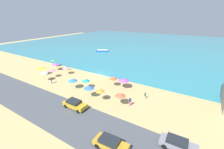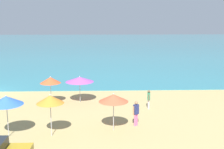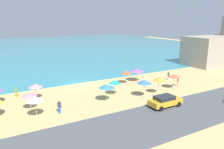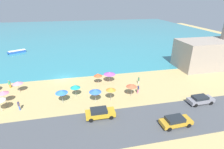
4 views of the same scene
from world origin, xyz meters
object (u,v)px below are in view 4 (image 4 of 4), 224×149
object	(u,v)px
beach_umbrella_3	(132,85)
beach_umbrella_12	(75,86)
parked_car_2	(176,121)
bather_1	(19,105)
bather_0	(10,84)
parked_car_1	(200,99)
bather_2	(138,89)
skiff_nearshore	(17,52)
beach_umbrella_2	(98,75)
beach_umbrella_11	(18,83)
harbor_fortress	(217,49)
beach_umbrella_5	(3,92)
parked_car_0	(100,113)
beach_umbrella_8	(95,91)
beach_umbrella_1	(110,73)
beach_umbrella_0	(61,92)
beach_umbrella_4	(111,89)
bather_3	(139,80)

from	to	relation	value
beach_umbrella_3	beach_umbrella_12	size ratio (longest dim) A/B	1.04
parked_car_2	bather_1	bearing A→B (deg)	158.79
bather_0	parked_car_1	distance (m)	35.88
parked_car_1	bather_2	bearing A→B (deg)	148.77
parked_car_1	skiff_nearshore	bearing A→B (deg)	134.77
beach_umbrella_2	beach_umbrella_11	distance (m)	15.21
parked_car_2	beach_umbrella_2	bearing A→B (deg)	119.91
harbor_fortress	skiff_nearshore	bearing A→B (deg)	156.16
beach_umbrella_12	bather_1	bearing A→B (deg)	-165.38
beach_umbrella_3	bather_1	bearing A→B (deg)	-178.94
beach_umbrella_2	bather_1	bearing A→B (deg)	-154.46
beach_umbrella_5	skiff_nearshore	world-z (taller)	beach_umbrella_5
parked_car_1	beach_umbrella_3	bearing A→B (deg)	155.83
beach_umbrella_2	parked_car_0	world-z (taller)	beach_umbrella_2
beach_umbrella_8	skiff_nearshore	xyz separation A→B (m)	(-21.53, 35.17, -1.91)
beach_umbrella_1	skiff_nearshore	xyz separation A→B (m)	(-25.46, 27.85, -1.64)
beach_umbrella_12	parked_car_2	size ratio (longest dim) A/B	0.54
bather_0	bather_2	world-z (taller)	bather_2
beach_umbrella_3	bather_1	xyz separation A→B (m)	(-18.88, -0.35, -1.28)
beach_umbrella_0	parked_car_0	bearing A→B (deg)	-43.08
beach_umbrella_11	beach_umbrella_12	xyz separation A→B (m)	(10.52, -3.83, 0.04)
beach_umbrella_8	parked_car_1	distance (m)	17.89
bather_1	beach_umbrella_11	bearing A→B (deg)	103.90
parked_car_2	harbor_fortress	xyz separation A→B (m)	(22.61, 19.44, 3.80)
beach_umbrella_4	bather_1	xyz separation A→B (m)	(-14.93, 0.43, -1.45)
beach_umbrella_4	beach_umbrella_2	bearing A→B (deg)	100.14
beach_umbrella_4	parked_car_0	size ratio (longest dim) A/B	0.62
beach_umbrella_4	beach_umbrella_8	size ratio (longest dim) A/B	1.01
beach_umbrella_2	harbor_fortress	xyz separation A→B (m)	(31.38, 4.19, 2.49)
bather_2	bather_3	distance (m)	4.07
bather_1	parked_car_2	world-z (taller)	bather_1
bather_2	bather_1	bearing A→B (deg)	-176.98
bather_1	bather_0	bearing A→B (deg)	114.12
bather_2	bather_3	bearing A→B (deg)	68.33
beach_umbrella_5	beach_umbrella_12	world-z (taller)	beach_umbrella_12
beach_umbrella_11	parked_car_0	xyz separation A→B (m)	(13.90, -10.83, -1.21)
beach_umbrella_11	harbor_fortress	bearing A→B (deg)	5.57
beach_umbrella_2	beach_umbrella_5	xyz separation A→B (m)	(-16.55, -3.88, 0.02)
bather_1	bather_2	bearing A→B (deg)	3.02
beach_umbrella_0	beach_umbrella_12	distance (m)	2.85
bather_0	parked_car_1	world-z (taller)	bather_0
beach_umbrella_0	bather_1	world-z (taller)	beach_umbrella_0
bather_3	parked_car_0	world-z (taller)	bather_3
parked_car_0	skiff_nearshore	bearing A→B (deg)	118.80
bather_1	parked_car_2	distance (m)	24.08
beach_umbrella_2	beach_umbrella_4	size ratio (longest dim) A/B	0.90
beach_umbrella_8	beach_umbrella_12	xyz separation A→B (m)	(-3.24, 2.77, -0.26)
parked_car_2	beach_umbrella_4	bearing A→B (deg)	132.27
beach_umbrella_0	harbor_fortress	bearing A→B (deg)	14.73
parked_car_2	harbor_fortress	bearing A→B (deg)	40.68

